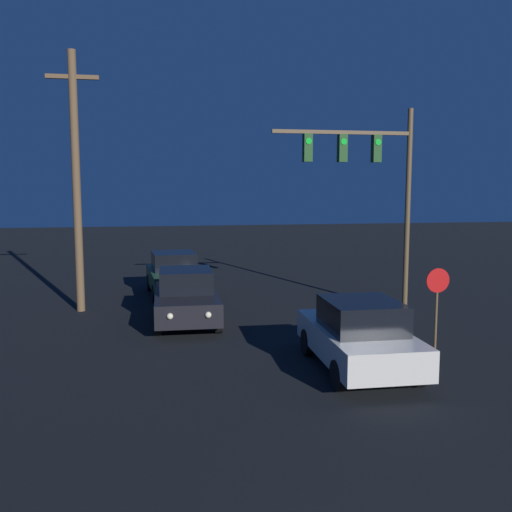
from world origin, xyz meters
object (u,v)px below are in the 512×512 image
object	(u,v)px
car_far	(174,274)
utility_pole	(76,179)
stop_sign	(437,293)
traffic_signal_mast	(372,175)
car_mid	(186,297)
car_near	(359,335)

from	to	relation	value
car_far	utility_pole	size ratio (longest dim) A/B	0.51
car_far	stop_sign	xyz separation A→B (m)	(6.49, -8.93, 0.65)
stop_sign	utility_pole	world-z (taller)	utility_pole
traffic_signal_mast	stop_sign	distance (m)	5.50
utility_pole	traffic_signal_mast	bearing A→B (deg)	-12.05
car_mid	traffic_signal_mast	xyz separation A→B (m)	(6.24, 0.39, 3.84)
car_near	traffic_signal_mast	xyz separation A→B (m)	(2.55, 5.80, 3.84)
traffic_signal_mast	stop_sign	world-z (taller)	traffic_signal_mast
stop_sign	car_far	bearing A→B (deg)	126.03
car_mid	traffic_signal_mast	bearing A→B (deg)	-175.00
stop_sign	car_near	bearing A→B (deg)	-153.61
car_mid	traffic_signal_mast	world-z (taller)	traffic_signal_mast
traffic_signal_mast	utility_pole	world-z (taller)	utility_pole
traffic_signal_mast	stop_sign	xyz separation A→B (m)	(0.10, -4.48, -3.19)
car_mid	stop_sign	xyz separation A→B (m)	(6.34, -4.09, 0.65)
car_near	traffic_signal_mast	size ratio (longest dim) A/B	0.64
car_near	utility_pole	distance (m)	11.28
car_mid	utility_pole	bearing A→B (deg)	-33.91
car_far	stop_sign	size ratio (longest dim) A/B	2.07
car_near	traffic_signal_mast	bearing A→B (deg)	67.62
car_near	stop_sign	size ratio (longest dim) A/B	2.04
car_near	car_far	bearing A→B (deg)	111.95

